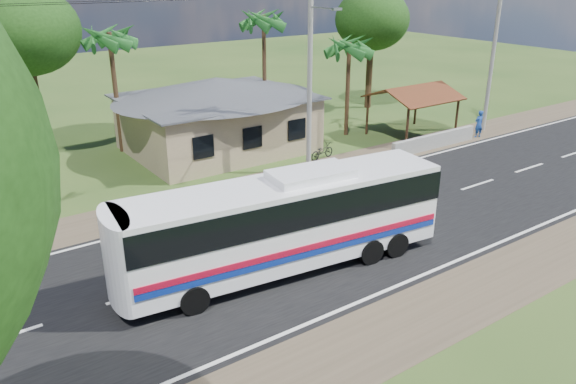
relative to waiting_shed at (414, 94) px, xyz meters
name	(u,v)px	position (x,y,z in m)	size (l,w,h in m)	color
ground	(343,228)	(-13.00, -8.50, -2.73)	(120.00, 120.00, 0.00)	#284719
road	(343,228)	(-13.00, -8.50, -2.72)	(120.00, 16.00, 0.03)	black
house	(217,107)	(-12.00, 4.50, -0.09)	(12.40, 10.00, 5.00)	tan
waiting_shed	(414,94)	(0.00, 0.00, 0.00)	(5.20, 4.48, 3.35)	#362113
concrete_barrier	(434,141)	(-1.00, -2.90, -2.28)	(7.00, 0.30, 0.90)	#9E9E99
utility_poles	(305,66)	(-10.33, -2.01, 3.04)	(32.80, 2.22, 11.00)	#9E9E99
palm_near	(349,47)	(-3.50, 2.50, 2.98)	(2.80, 2.80, 6.70)	#47301E
palm_mid	(264,21)	(-7.00, 7.00, 4.43)	(2.80, 2.80, 8.20)	#47301E
palm_far	(110,38)	(-17.00, 7.50, 3.95)	(2.80, 2.80, 7.70)	#47301E
tree_behind_house	(25,31)	(-21.00, 9.50, 4.39)	(6.00, 6.00, 9.61)	#47301E
tree_behind_shed	(372,20)	(3.00, 7.50, 3.95)	(5.60, 5.60, 9.02)	#47301E
coach_bus	(286,216)	(-16.95, -9.93, -0.60)	(12.19, 3.92, 3.72)	white
motorcycle	(322,151)	(-7.99, -0.62, -2.25)	(0.63, 1.82, 0.95)	black
person	(479,124)	(3.21, -2.90, -1.84)	(0.65, 0.43, 1.78)	#1C449C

